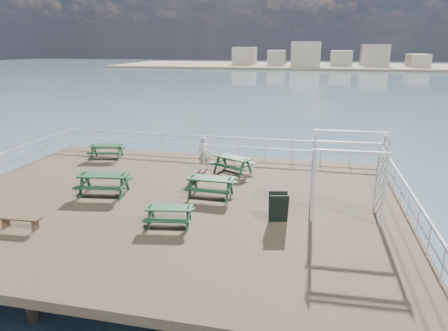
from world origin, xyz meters
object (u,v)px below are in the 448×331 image
Objects in this scene: picnic_table_b at (233,161)px; flat_bench_far at (20,220)px; picnic_table_e at (169,212)px; picnic_table_a at (106,149)px; picnic_table_c at (211,183)px; trellis_arbor at (347,179)px; person at (204,153)px; picnic_table_d at (104,180)px.

flat_bench_far is (-5.77, -7.68, -0.24)m from picnic_table_b.
picnic_table_b reaches higher than picnic_table_e.
picnic_table_b reaches higher than picnic_table_a.
trellis_arbor is at bearing -7.72° from picnic_table_c.
picnic_table_d is at bearing -143.37° from person.
picnic_table_d is 9.60m from trellis_arbor.
flat_bench_far is at bearing -101.59° from picnic_table_b.
picnic_table_c reaches higher than picnic_table_b.
picnic_table_b is at bearing 87.52° from picnic_table_c.
picnic_table_a is 1.20× the size of person.
picnic_table_d is (-4.39, -0.70, 0.04)m from picnic_table_c.
picnic_table_b is 9.61m from flat_bench_far.
flat_bench_far is at bearing -135.10° from person.
trellis_arbor is at bearing 10.57° from picnic_table_e.
trellis_arbor reaches higher than picnic_table_a.
picnic_table_c is (6.96, -4.30, 0.04)m from picnic_table_a.
flat_bench_far is at bearing -92.50° from picnic_table_a.
person reaches higher than picnic_table_e.
picnic_table_d is at bearing -113.40° from picnic_table_b.
picnic_table_d is at bearing -169.34° from picnic_table_c.
picnic_table_c is (-0.24, -3.36, 0.02)m from picnic_table_b.
picnic_table_d is 0.70× the size of trellis_arbor.
person reaches higher than picnic_table_a.
picnic_table_a is 8.18m from picnic_table_c.
picnic_table_e is at bearing 13.01° from flat_bench_far.
picnic_table_a is at bearing 96.60° from flat_bench_far.
picnic_table_b is at bearing 72.31° from picnic_table_e.
picnic_table_d is at bearing 177.02° from trellis_arbor.
picnic_table_b reaches higher than flat_bench_far.
picnic_table_c is 0.86× the size of picnic_table_d.
flat_bench_far is 0.47× the size of trellis_arbor.
picnic_table_a is 0.63× the size of trellis_arbor.
picnic_table_d is at bearing 69.70° from flat_bench_far.
picnic_table_c reaches higher than picnic_table_a.
picnic_table_e is 1.06× the size of person.
trellis_arbor reaches higher than picnic_table_c.
trellis_arbor is (9.57, -0.14, 0.78)m from picnic_table_d.
picnic_table_a is 5.80m from person.
flat_bench_far is at bearing -173.29° from picnic_table_e.
picnic_table_d is 3.80m from flat_bench_far.
picnic_table_b is at bearing -19.31° from picnic_table_a.
picnic_table_a is 13.21m from trellis_arbor.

